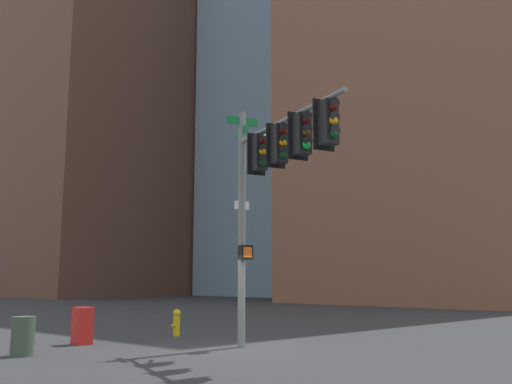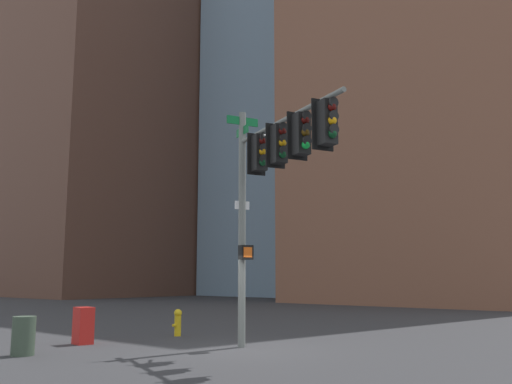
% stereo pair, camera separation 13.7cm
% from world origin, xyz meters
% --- Properties ---
extents(ground_plane, '(200.00, 200.00, 0.00)m').
position_xyz_m(ground_plane, '(0.00, 0.00, 0.00)').
color(ground_plane, '#2D2D30').
extents(signal_pole_assembly, '(2.55, 5.04, 6.70)m').
position_xyz_m(signal_pole_assembly, '(0.38, 1.47, 4.72)').
color(signal_pole_assembly, slate).
rests_on(signal_pole_assembly, ground_plane).
extents(fire_hydrant, '(0.34, 0.26, 0.87)m').
position_xyz_m(fire_hydrant, '(-1.18, -3.79, 0.47)').
color(fire_hydrant, gold).
rests_on(fire_hydrant, ground_plane).
extents(litter_bin, '(0.56, 0.56, 0.95)m').
position_xyz_m(litter_bin, '(4.34, -3.30, 0.47)').
color(litter_bin, '#384738').
rests_on(litter_bin, ground_plane).
extents(newspaper_box, '(0.53, 0.63, 1.05)m').
position_xyz_m(newspaper_box, '(2.07, -4.24, 0.53)').
color(newspaper_box, red).
rests_on(newspaper_box, ground_plane).
extents(building_brick_nearside, '(21.16, 18.67, 39.71)m').
position_xyz_m(building_brick_nearside, '(-32.62, -6.75, 19.86)').
color(building_brick_nearside, brown).
rests_on(building_brick_nearside, ground_plane).
extents(building_brick_midblock, '(23.04, 17.14, 48.10)m').
position_xyz_m(building_brick_midblock, '(-25.64, -41.40, 24.05)').
color(building_brick_midblock, brown).
rests_on(building_brick_midblock, ground_plane).
extents(building_brick_farside, '(20.00, 14.26, 49.19)m').
position_xyz_m(building_brick_farside, '(-43.66, -14.46, 24.60)').
color(building_brick_farside, brown).
rests_on(building_brick_farside, ground_plane).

